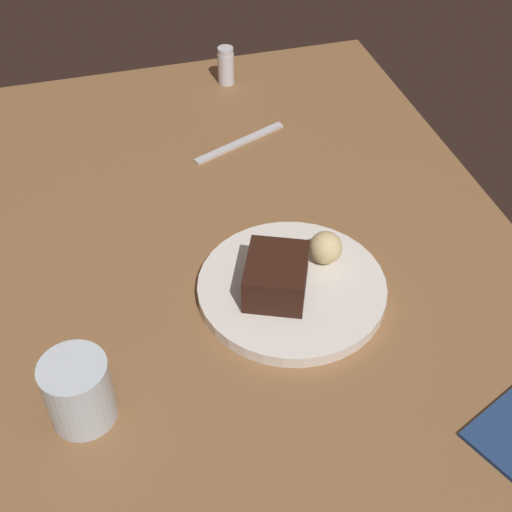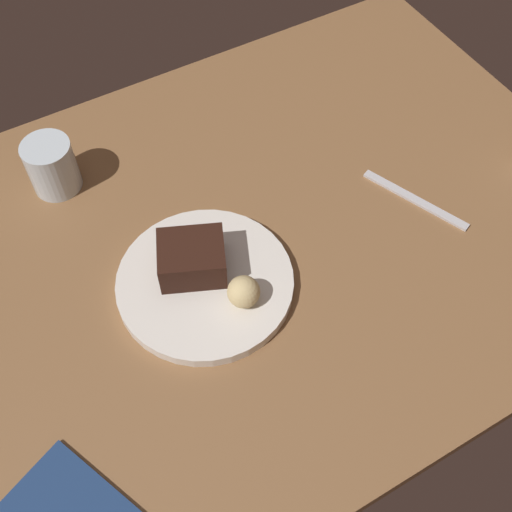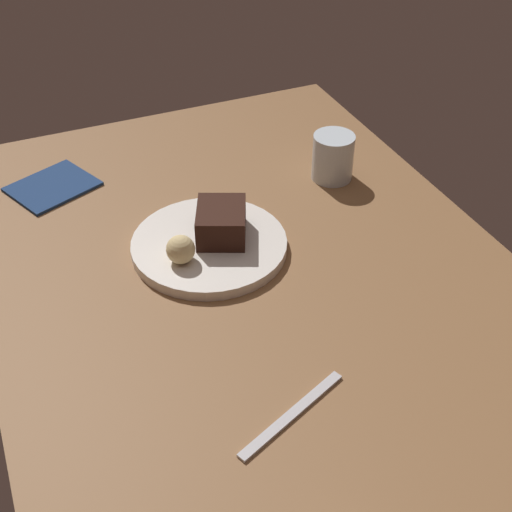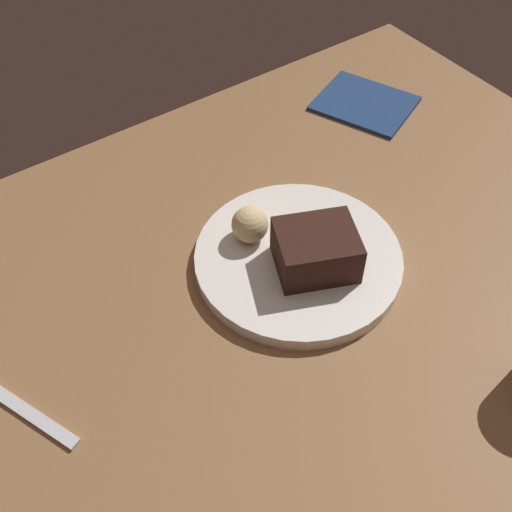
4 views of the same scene
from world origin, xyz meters
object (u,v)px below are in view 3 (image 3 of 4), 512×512
(water_glass, at_px, (333,157))
(folded_napkin, at_px, (53,187))
(bread_roll, at_px, (181,249))
(chocolate_cake_slice, at_px, (221,222))
(butter_knife, at_px, (292,414))
(dessert_plate, at_px, (209,245))

(water_glass, bearing_deg, folded_napkin, -109.20)
(bread_roll, bearing_deg, chocolate_cake_slice, 114.55)
(chocolate_cake_slice, xyz_separation_m, folded_napkin, (-0.29, -0.23, -0.04))
(chocolate_cake_slice, distance_m, bread_roll, 0.09)
(chocolate_cake_slice, height_order, water_glass, water_glass)
(butter_knife, height_order, folded_napkin, folded_napkin)
(water_glass, height_order, folded_napkin, water_glass)
(chocolate_cake_slice, xyz_separation_m, water_glass, (-0.12, 0.27, -0.00))
(chocolate_cake_slice, xyz_separation_m, bread_roll, (0.04, -0.08, -0.00))
(bread_roll, distance_m, water_glass, 0.39)
(chocolate_cake_slice, distance_m, butter_knife, 0.38)
(butter_knife, xyz_separation_m, folded_napkin, (-0.67, -0.18, 0.00))
(bread_roll, xyz_separation_m, folded_napkin, (-0.33, -0.15, -0.04))
(dessert_plate, relative_size, folded_napkin, 1.78)
(water_glass, height_order, butter_knife, water_glass)
(bread_roll, height_order, water_glass, water_glass)
(bread_roll, distance_m, butter_knife, 0.34)
(dessert_plate, distance_m, chocolate_cake_slice, 0.04)
(dessert_plate, xyz_separation_m, bread_roll, (0.03, -0.06, 0.03))
(dessert_plate, xyz_separation_m, water_glass, (-0.12, 0.30, 0.04))
(chocolate_cake_slice, bearing_deg, bread_roll, -65.45)
(dessert_plate, height_order, chocolate_cake_slice, chocolate_cake_slice)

